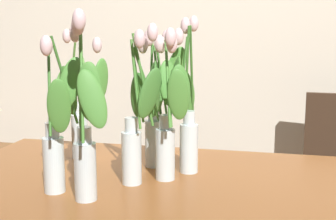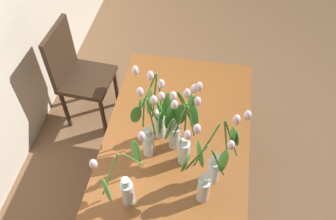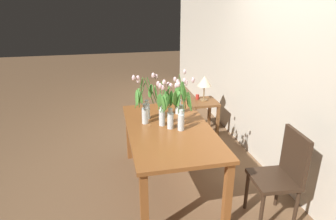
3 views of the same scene
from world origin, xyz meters
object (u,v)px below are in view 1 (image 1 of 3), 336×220
tulip_vase_4 (157,115)px  dining_table (162,204)px  tulip_vase_6 (185,113)px  tulip_vase_2 (80,115)px  tulip_vase_0 (169,131)px  tulip_vase_3 (84,131)px  tulip_vase_1 (57,138)px  tulip_vase_5 (140,118)px

tulip_vase_4 → dining_table: bearing=-70.4°
dining_table → tulip_vase_6: bearing=63.2°
tulip_vase_2 → tulip_vase_6: (0.45, -0.08, 0.04)m
tulip_vase_0 → tulip_vase_6: bearing=78.3°
tulip_vase_2 → tulip_vase_3: bearing=-64.8°
tulip_vase_3 → tulip_vase_0: bearing=47.7°
dining_table → tulip_vase_1: (-0.30, -0.19, 0.27)m
tulip_vase_0 → tulip_vase_2: tulip_vase_0 is taller
tulip_vase_1 → tulip_vase_2: (-0.09, 0.39, -0.00)m
tulip_vase_2 → tulip_vase_4: (0.34, -0.06, 0.03)m
tulip_vase_0 → tulip_vase_1: size_ratio=0.98×
tulip_vase_4 → tulip_vase_1: bearing=-126.3°
dining_table → tulip_vase_3: tulip_vase_3 is taller
dining_table → tulip_vase_4: 0.33m
dining_table → tulip_vase_0: size_ratio=3.04×
tulip_vase_6 → tulip_vase_3: bearing=-122.6°
dining_table → tulip_vase_2: bearing=152.8°
dining_table → tulip_vase_5: bearing=-144.1°
tulip_vase_1 → tulip_vase_2: tulip_vase_1 is taller
tulip_vase_2 → tulip_vase_3: tulip_vase_3 is taller
tulip_vase_4 → tulip_vase_5: 0.19m
tulip_vase_3 → dining_table: bearing=54.9°
tulip_vase_1 → tulip_vase_6: bearing=41.6°
tulip_vase_5 → tulip_vase_0: bearing=13.5°
dining_table → tulip_vase_5: size_ratio=2.95×
tulip_vase_3 → tulip_vase_5: tulip_vase_3 is taller
tulip_vase_6 → tulip_vase_4: bearing=170.8°
tulip_vase_1 → tulip_vase_4: (0.25, 0.33, 0.02)m
tulip_vase_2 → tulip_vase_4: bearing=-10.1°
tulip_vase_1 → tulip_vase_5: (0.23, 0.15, 0.05)m
tulip_vase_2 → tulip_vase_4: 0.35m
dining_table → tulip_vase_2: (-0.39, 0.20, 0.27)m
tulip_vase_0 → tulip_vase_1: 0.37m
tulip_vase_6 → tulip_vase_0: bearing=-101.7°
tulip_vase_1 → dining_table: bearing=33.4°
tulip_vase_0 → tulip_vase_4: (-0.08, 0.16, 0.02)m
tulip_vase_2 → tulip_vase_4: size_ratio=1.01×
tulip_vase_2 → tulip_vase_5: (0.33, -0.24, 0.05)m
tulip_vase_3 → tulip_vase_5: (0.11, 0.21, 0.01)m
tulip_vase_1 → tulip_vase_6: (0.36, 0.32, 0.04)m
tulip_vase_4 → tulip_vase_6: (0.11, -0.02, 0.01)m
tulip_vase_0 → tulip_vase_3: 0.31m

